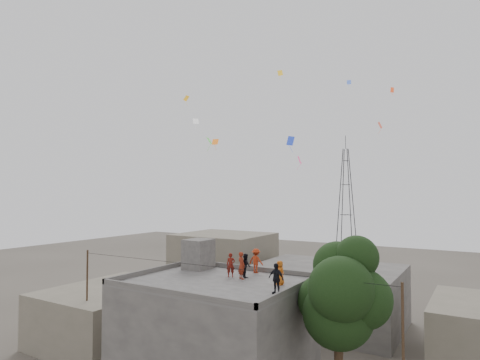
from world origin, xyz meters
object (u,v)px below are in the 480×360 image
(transmission_tower, at_px, (346,208))
(person_dark_adult, at_px, (276,278))
(tree, at_px, (342,295))
(stair_head_box, at_px, (198,254))
(person_red_adult, at_px, (241,265))

(transmission_tower, relative_size, person_dark_adult, 12.84)
(tree, relative_size, person_dark_adult, 5.84)
(stair_head_box, relative_size, tree, 0.22)
(stair_head_box, relative_size, person_red_adult, 1.23)
(stair_head_box, height_order, transmission_tower, transmission_tower)
(stair_head_box, xyz_separation_m, tree, (10.57, -2.00, -1.00))
(tree, height_order, person_dark_adult, tree)
(tree, height_order, transmission_tower, transmission_tower)
(tree, distance_m, person_dark_adult, 3.40)
(tree, relative_size, person_red_adult, 5.61)
(tree, distance_m, person_red_adult, 6.42)
(stair_head_box, distance_m, transmission_tower, 37.46)
(stair_head_box, bearing_deg, person_red_adult, -17.37)
(transmission_tower, distance_m, person_dark_adult, 41.78)
(person_red_adult, relative_size, person_dark_adult, 1.04)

